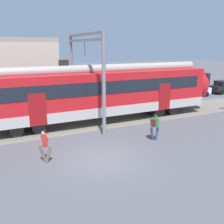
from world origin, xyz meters
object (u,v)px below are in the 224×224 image
object	(u,v)px
pedestrian_red	(45,144)
parked_car_white	(194,90)
pedestrian_green	(155,125)
parked_car_black	(224,87)

from	to	relation	value
pedestrian_red	parked_car_white	distance (m)	21.74
pedestrian_red	pedestrian_green	size ratio (longest dim) A/B	1.00
pedestrian_red	parked_car_black	xyz separation A→B (m)	(24.34, 10.27, -0.18)
pedestrian_red	parked_car_black	distance (m)	26.42
pedestrian_red	pedestrian_green	bearing A→B (deg)	1.46
parked_car_white	pedestrian_green	bearing A→B (deg)	-141.56
parked_car_white	parked_car_black	bearing A→B (deg)	1.60
parked_car_white	pedestrian_red	bearing A→B (deg)	-152.25
pedestrian_green	parked_car_white	distance (m)	16.01
pedestrian_green	parked_car_black	world-z (taller)	pedestrian_green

